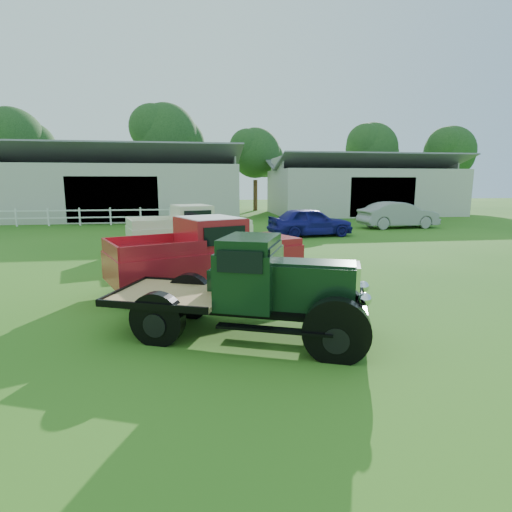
{
  "coord_description": "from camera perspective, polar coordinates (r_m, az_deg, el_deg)",
  "views": [
    {
      "loc": [
        -1.29,
        -8.51,
        2.86
      ],
      "look_at": [
        0.2,
        1.2,
        1.05
      ],
      "focal_mm": 28.0,
      "sensor_mm": 36.0,
      "label": 1
    }
  ],
  "objects": [
    {
      "name": "ground",
      "position": [
        9.07,
        -0.1,
        -7.94
      ],
      "size": [
        120.0,
        120.0,
        0.0
      ],
      "primitive_type": "plane",
      "color": "#265F15"
    },
    {
      "name": "shed_left",
      "position": [
        34.98,
        -18.38,
        9.8
      ],
      "size": [
        18.8,
        10.2,
        5.6
      ],
      "primitive_type": null,
      "color": "#B1B1A8",
      "rests_on": "ground"
    },
    {
      "name": "shed_right",
      "position": [
        38.66,
        14.8,
        9.7
      ],
      "size": [
        16.8,
        9.2,
        5.2
      ],
      "primitive_type": null,
      "color": "#B1B1A8",
      "rests_on": "ground"
    },
    {
      "name": "fence_rail",
      "position": [
        29.38,
        -21.98,
        5.26
      ],
      "size": [
        14.2,
        0.16,
        1.2
      ],
      "primitive_type": null,
      "color": "white",
      "rests_on": "ground"
    },
    {
      "name": "tree_a",
      "position": [
        44.81,
        -31.35,
        12.0
      ],
      "size": [
        6.3,
        6.3,
        10.5
      ],
      "primitive_type": null,
      "color": "black",
      "rests_on": "ground"
    },
    {
      "name": "tree_b",
      "position": [
        42.69,
        -12.71,
        14.06
      ],
      "size": [
        6.9,
        6.9,
        11.5
      ],
      "primitive_type": null,
      "color": "black",
      "rests_on": "ground"
    },
    {
      "name": "tree_c",
      "position": [
        42.02,
        -0.09,
        12.66
      ],
      "size": [
        5.4,
        5.4,
        9.0
      ],
      "primitive_type": null,
      "color": "black",
      "rests_on": "ground"
    },
    {
      "name": "tree_d",
      "position": [
        46.73,
        16.08,
        12.65
      ],
      "size": [
        6.0,
        6.0,
        10.0
      ],
      "primitive_type": null,
      "color": "black",
      "rests_on": "ground"
    },
    {
      "name": "tree_e",
      "position": [
        48.88,
        25.81,
        11.63
      ],
      "size": [
        5.7,
        5.7,
        9.5
      ],
      "primitive_type": null,
      "color": "black",
      "rests_on": "ground"
    },
    {
      "name": "vintage_flatbed",
      "position": [
        7.45,
        -1.53,
        -4.42
      ],
      "size": [
        5.15,
        3.52,
        1.9
      ],
      "primitive_type": null,
      "rotation": [
        0.0,
        0.0,
        -0.37
      ],
      "color": "black",
      "rests_on": "ground"
    },
    {
      "name": "red_pickup",
      "position": [
        11.02,
        -7.02,
        0.55
      ],
      "size": [
        5.76,
        3.97,
        1.96
      ],
      "primitive_type": null,
      "rotation": [
        0.0,
        0.0,
        0.39
      ],
      "color": "#AE1823",
      "rests_on": "ground"
    },
    {
      "name": "white_pickup",
      "position": [
        17.04,
        -9.43,
        3.86
      ],
      "size": [
        5.53,
        3.37,
        1.9
      ],
      "primitive_type": null,
      "rotation": [
        0.0,
        0.0,
        0.28
      ],
      "color": "beige",
      "rests_on": "ground"
    },
    {
      "name": "misc_car_blue",
      "position": [
        21.85,
        7.76,
        4.86
      ],
      "size": [
        4.75,
        2.39,
        1.55
      ],
      "primitive_type": "imported",
      "rotation": [
        0.0,
        0.0,
        1.7
      ],
      "color": "navy",
      "rests_on": "ground"
    },
    {
      "name": "misc_car_grey",
      "position": [
        27.23,
        19.66,
        5.54
      ],
      "size": [
        5.15,
        2.15,
        1.66
      ],
      "primitive_type": "imported",
      "rotation": [
        0.0,
        0.0,
        1.65
      ],
      "color": "gray",
      "rests_on": "ground"
    }
  ]
}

